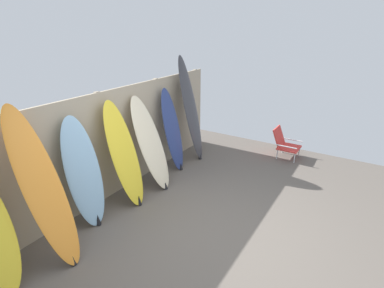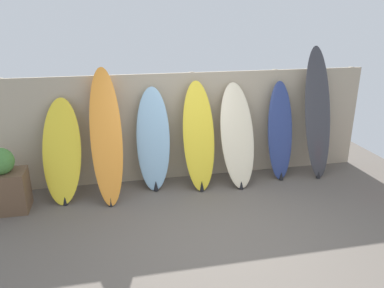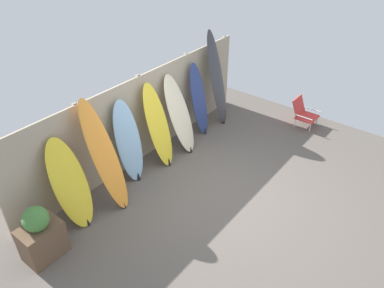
% 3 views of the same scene
% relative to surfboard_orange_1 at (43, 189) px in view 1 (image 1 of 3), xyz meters
% --- Properties ---
extents(ground, '(7.68, 7.68, 0.00)m').
position_rel_surfboard_orange_1_xyz_m(ground, '(1.41, -1.50, -0.97)').
color(ground, '#5B544C').
extents(fence_back, '(6.08, 0.11, 1.80)m').
position_rel_surfboard_orange_1_xyz_m(fence_back, '(1.41, 0.51, -0.07)').
color(fence_back, tan).
rests_on(fence_back, ground).
extents(surfboard_orange_1, '(0.48, 0.81, 1.96)m').
position_rel_surfboard_orange_1_xyz_m(surfboard_orange_1, '(0.00, 0.00, 0.00)').
color(surfboard_orange_1, orange).
rests_on(surfboard_orange_1, ground).
extents(surfboard_skyblue_2, '(0.56, 0.46, 1.63)m').
position_rel_surfboard_orange_1_xyz_m(surfboard_skyblue_2, '(0.71, 0.19, -0.16)').
color(surfboard_skyblue_2, '#8CB7D6').
rests_on(surfboard_skyblue_2, ground).
extents(surfboard_yellow_3, '(0.51, 0.58, 1.70)m').
position_rel_surfboard_orange_1_xyz_m(surfboard_yellow_3, '(1.43, 0.10, -0.13)').
color(surfboard_yellow_3, yellow).
rests_on(surfboard_yellow_3, ground).
extents(surfboard_cream_4, '(0.58, 0.71, 1.65)m').
position_rel_surfboard_orange_1_xyz_m(surfboard_cream_4, '(2.07, 0.09, -0.15)').
color(surfboard_cream_4, beige).
rests_on(surfboard_cream_4, ground).
extents(surfboard_navy_5, '(0.46, 0.47, 1.64)m').
position_rel_surfboard_orange_1_xyz_m(surfboard_navy_5, '(2.85, 0.18, -0.16)').
color(surfboard_navy_5, navy).
rests_on(surfboard_navy_5, ground).
extents(surfboard_charcoal_6, '(0.54, 0.61, 2.20)m').
position_rel_surfboard_orange_1_xyz_m(surfboard_charcoal_6, '(3.51, 0.17, 0.12)').
color(surfboard_charcoal_6, '#38383D').
rests_on(surfboard_charcoal_6, ground).
extents(beach_chair, '(0.50, 0.56, 0.65)m').
position_rel_surfboard_orange_1_xyz_m(beach_chair, '(4.63, -1.57, -0.64)').
color(beach_chair, silver).
rests_on(beach_chair, ground).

